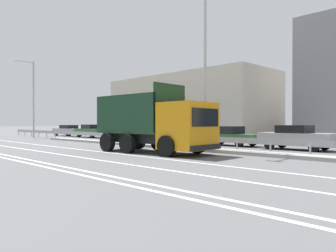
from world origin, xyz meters
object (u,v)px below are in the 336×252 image
at_px(parked_car_2, 127,132).
at_px(street_lamp_1, 204,62).
at_px(parked_car_4, 229,136).
at_px(median_road_sign, 128,128).
at_px(dump_truck, 166,128).
at_px(street_lamp_0, 32,95).
at_px(parked_car_3, 168,133).
at_px(parked_car_5, 296,137).
at_px(parked_car_1, 92,131).
at_px(parked_car_0, 68,130).

bearing_deg(parked_car_2, street_lamp_1, -106.62).
bearing_deg(parked_car_4, street_lamp_1, 20.49).
xyz_separation_m(median_road_sign, parked_car_2, (-6.92, 5.15, -0.53)).
bearing_deg(dump_truck, street_lamp_0, -100.09).
bearing_deg(parked_car_2, parked_car_3, -85.14).
relative_size(median_road_sign, parked_car_5, 0.54).
bearing_deg(parked_car_1, parked_car_0, -90.49).
relative_size(parked_car_0, parked_car_5, 1.11).
distance_m(dump_truck, parked_car_1, 20.89).
relative_size(parked_car_0, parked_car_4, 1.08).
xyz_separation_m(parked_car_3, parked_car_5, (11.61, -0.56, 0.02)).
bearing_deg(parked_car_0, parked_car_3, -93.10).
bearing_deg(parked_car_2, parked_car_5, -87.36).
bearing_deg(parked_car_0, street_lamp_0, -169.84).
xyz_separation_m(parked_car_1, parked_car_3, (11.66, 0.41, -0.01)).
bearing_deg(parked_car_1, dump_truck, 69.79).
height_order(parked_car_0, parked_car_5, parked_car_5).
bearing_deg(parked_car_1, median_road_sign, 70.21).
xyz_separation_m(street_lamp_0, parked_car_1, (4.61, 4.84, -3.97)).
relative_size(street_lamp_0, parked_car_4, 1.90).
xyz_separation_m(street_lamp_1, parked_car_4, (-1.85, 5.17, -4.37)).
height_order(street_lamp_1, parked_car_3, street_lamp_1).
height_order(street_lamp_0, parked_car_4, street_lamp_0).
bearing_deg(parked_car_5, dump_truck, -29.35).
height_order(median_road_sign, parked_car_2, median_road_sign).
bearing_deg(street_lamp_0, street_lamp_1, -0.62).
xyz_separation_m(dump_truck, street_lamp_1, (0.61, 2.41, 3.71)).
relative_size(dump_truck, street_lamp_0, 0.86).
relative_size(dump_truck, parked_car_5, 1.68).
relative_size(median_road_sign, parked_car_0, 0.49).
height_order(median_road_sign, parked_car_4, median_road_sign).
relative_size(parked_car_0, parked_car_3, 1.02).
height_order(median_road_sign, parked_car_1, median_road_sign).
height_order(median_road_sign, parked_car_0, median_road_sign).
bearing_deg(median_road_sign, parked_car_0, 165.10).
relative_size(parked_car_4, parked_car_5, 1.03).
bearing_deg(median_road_sign, street_lamp_0, -179.87).
bearing_deg(dump_truck, parked_car_1, -114.86).
bearing_deg(parked_car_4, parked_car_0, -89.43).
bearing_deg(parked_car_4, parked_car_1, -89.05).
bearing_deg(parked_car_0, parked_car_2, -92.95).
distance_m(parked_car_0, parked_car_3, 17.52).
distance_m(parked_car_0, parked_car_2, 11.65).
relative_size(street_lamp_1, parked_car_3, 1.96).
xyz_separation_m(street_lamp_0, parked_car_4, (22.84, 4.90, -4.01)).
xyz_separation_m(street_lamp_0, parked_car_5, (27.88, 4.69, -3.95)).
bearing_deg(parked_car_5, median_road_sign, -68.32).
xyz_separation_m(parked_car_0, parked_car_1, (5.86, -0.14, 0.04)).
distance_m(dump_truck, parked_car_4, 7.70).
height_order(parked_car_2, parked_car_3, parked_car_3).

